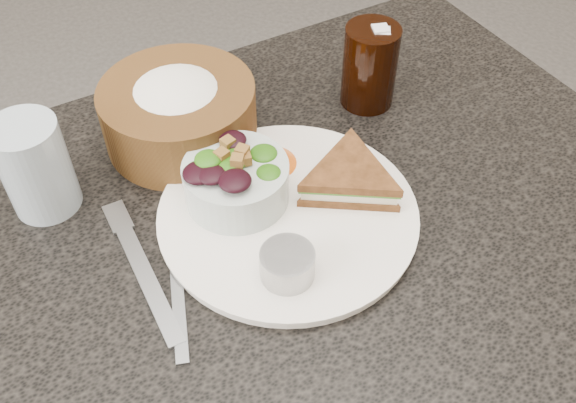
# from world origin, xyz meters

# --- Properties ---
(dining_table) EXTENTS (1.00, 0.70, 0.75)m
(dining_table) POSITION_xyz_m (0.00, 0.00, 0.38)
(dining_table) COLOR black
(dining_table) RESTS_ON floor
(dinner_plate) EXTENTS (0.30, 0.30, 0.01)m
(dinner_plate) POSITION_xyz_m (0.02, 0.00, 0.76)
(dinner_plate) COLOR white
(dinner_plate) RESTS_ON dining_table
(sandwich) EXTENTS (0.19, 0.19, 0.04)m
(sandwich) POSITION_xyz_m (0.10, -0.00, 0.78)
(sandwich) COLOR brown
(sandwich) RESTS_ON dinner_plate
(salad_bowl) EXTENTS (0.16, 0.16, 0.07)m
(salad_bowl) POSITION_xyz_m (-0.02, 0.05, 0.80)
(salad_bowl) COLOR #AFBDB7
(salad_bowl) RESTS_ON dinner_plate
(dressing_ramekin) EXTENTS (0.07, 0.07, 0.04)m
(dressing_ramekin) POSITION_xyz_m (-0.03, -0.08, 0.78)
(dressing_ramekin) COLOR gray
(dressing_ramekin) RESTS_ON dinner_plate
(orange_wedge) EXTENTS (0.09, 0.09, 0.03)m
(orange_wedge) POSITION_xyz_m (0.04, 0.08, 0.78)
(orange_wedge) COLOR #E75C11
(orange_wedge) RESTS_ON dinner_plate
(fork) EXTENTS (0.02, 0.20, 0.01)m
(fork) POSITION_xyz_m (-0.16, 0.01, 0.75)
(fork) COLOR #9A9EA3
(fork) RESTS_ON dining_table
(knife) EXTENTS (0.08, 0.20, 0.00)m
(knife) POSITION_xyz_m (-0.13, -0.02, 0.75)
(knife) COLOR gray
(knife) RESTS_ON dining_table
(bread_basket) EXTENTS (0.22, 0.22, 0.11)m
(bread_basket) POSITION_xyz_m (-0.04, 0.20, 0.81)
(bread_basket) COLOR #513819
(bread_basket) RESTS_ON dining_table
(cola_glass) EXTENTS (0.08, 0.08, 0.13)m
(cola_glass) POSITION_xyz_m (0.22, 0.14, 0.81)
(cola_glass) COLOR black
(cola_glass) RESTS_ON dining_table
(water_glass) EXTENTS (0.09, 0.09, 0.12)m
(water_glass) POSITION_xyz_m (-0.22, 0.17, 0.81)
(water_glass) COLOR #9EADB9
(water_glass) RESTS_ON dining_table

